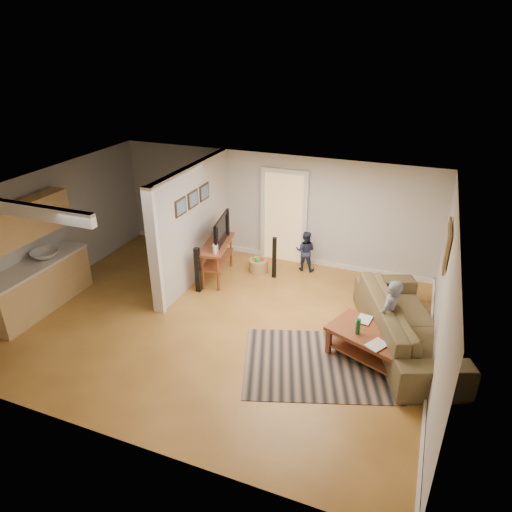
# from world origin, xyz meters

# --- Properties ---
(ground) EXTENTS (7.50, 7.50, 0.00)m
(ground) POSITION_xyz_m (0.00, 0.00, 0.00)
(ground) COLOR brown
(ground) RESTS_ON ground
(room_shell) EXTENTS (7.54, 6.02, 2.52)m
(room_shell) POSITION_xyz_m (-1.07, 0.43, 1.46)
(room_shell) COLOR beige
(room_shell) RESTS_ON ground
(area_rug) EXTENTS (2.91, 2.49, 0.01)m
(area_rug) POSITION_xyz_m (2.09, -0.51, 0.01)
(area_rug) COLOR black
(area_rug) RESTS_ON ground
(sofa) EXTENTS (2.18, 3.14, 0.85)m
(sofa) POSITION_xyz_m (3.30, 0.52, 0.00)
(sofa) COLOR #4F4327
(sofa) RESTS_ON ground
(coffee_table) EXTENTS (1.54, 1.23, 0.79)m
(coffee_table) POSITION_xyz_m (2.82, -0.11, 0.41)
(coffee_table) COLOR #5E2D16
(coffee_table) RESTS_ON ground
(tv_console) EXTENTS (0.72, 1.38, 1.13)m
(tv_console) POSITION_xyz_m (-0.73, 1.56, 0.75)
(tv_console) COLOR #5E2D16
(tv_console) RESTS_ON ground
(speaker_left) EXTENTS (0.10, 0.10, 0.99)m
(speaker_left) POSITION_xyz_m (-0.86, 0.86, 0.50)
(speaker_left) COLOR black
(speaker_left) RESTS_ON ground
(speaker_right) EXTENTS (0.12, 0.12, 0.95)m
(speaker_right) POSITION_xyz_m (0.40, 2.02, 0.47)
(speaker_right) COLOR black
(speaker_right) RESTS_ON ground
(toy_basket) EXTENTS (0.43, 0.43, 0.38)m
(toy_basket) POSITION_xyz_m (-0.02, 2.15, 0.16)
(toy_basket) COLOR olive
(toy_basket) RESTS_ON ground
(child) EXTENTS (0.47, 0.57, 1.34)m
(child) POSITION_xyz_m (3.00, 0.24, 0.00)
(child) COLOR slate
(child) RESTS_ON ground
(toddler) EXTENTS (0.48, 0.38, 0.94)m
(toddler) POSITION_xyz_m (0.94, 2.60, 0.00)
(toddler) COLOR #212945
(toddler) RESTS_ON ground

